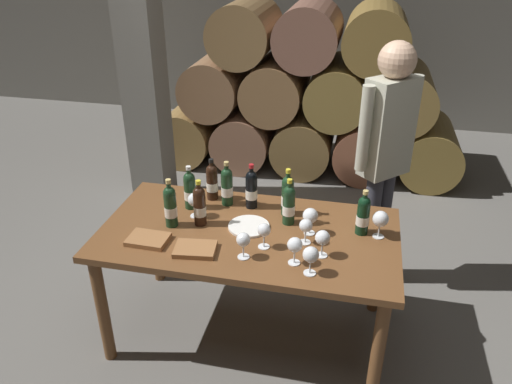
# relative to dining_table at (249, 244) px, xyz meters

# --- Properties ---
(ground_plane) EXTENTS (14.00, 14.00, 0.00)m
(ground_plane) POSITION_rel_dining_table_xyz_m (0.00, 0.00, -0.67)
(ground_plane) COLOR #66635E
(cellar_back_wall) EXTENTS (10.00, 0.24, 2.80)m
(cellar_back_wall) POSITION_rel_dining_table_xyz_m (0.00, 4.20, 0.73)
(cellar_back_wall) COLOR slate
(cellar_back_wall) RESTS_ON ground_plane
(barrel_stack) EXTENTS (3.12, 0.90, 1.69)m
(barrel_stack) POSITION_rel_dining_table_xyz_m (0.00, 2.60, 0.09)
(barrel_stack) COLOR olive
(barrel_stack) RESTS_ON ground_plane
(stone_pillar) EXTENTS (0.32, 0.32, 2.60)m
(stone_pillar) POSITION_rel_dining_table_xyz_m (-1.30, 1.60, 0.63)
(stone_pillar) COLOR slate
(stone_pillar) RESTS_ON ground_plane
(dining_table) EXTENTS (1.70, 0.90, 0.76)m
(dining_table) POSITION_rel_dining_table_xyz_m (0.00, 0.00, 0.00)
(dining_table) COLOR brown
(dining_table) RESTS_ON ground_plane
(wine_bottle_0) EXTENTS (0.07, 0.07, 0.27)m
(wine_bottle_0) POSITION_rel_dining_table_xyz_m (-0.31, 0.33, 0.21)
(wine_bottle_0) COLOR black
(wine_bottle_0) RESTS_ON dining_table
(wine_bottle_1) EXTENTS (0.07, 0.07, 0.30)m
(wine_bottle_1) POSITION_rel_dining_table_xyz_m (-0.45, -0.03, 0.22)
(wine_bottle_1) COLOR #19381E
(wine_bottle_1) RESTS_ON dining_table
(wine_bottle_2) EXTENTS (0.07, 0.07, 0.28)m
(wine_bottle_2) POSITION_rel_dining_table_xyz_m (-0.29, 0.02, 0.22)
(wine_bottle_2) COLOR black
(wine_bottle_2) RESTS_ON dining_table
(wine_bottle_3) EXTENTS (0.07, 0.07, 0.27)m
(wine_bottle_3) POSITION_rel_dining_table_xyz_m (0.63, 0.12, 0.21)
(wine_bottle_3) COLOR black
(wine_bottle_3) RESTS_ON dining_table
(wine_bottle_4) EXTENTS (0.07, 0.07, 0.29)m
(wine_bottle_4) POSITION_rel_dining_table_xyz_m (-0.05, 0.28, 0.22)
(wine_bottle_4) COLOR black
(wine_bottle_4) RESTS_ON dining_table
(wine_bottle_5) EXTENTS (0.07, 0.07, 0.29)m
(wine_bottle_5) POSITION_rel_dining_table_xyz_m (0.21, 0.14, 0.22)
(wine_bottle_5) COLOR #19381E
(wine_bottle_5) RESTS_ON dining_table
(wine_bottle_6) EXTENTS (0.07, 0.07, 0.28)m
(wine_bottle_6) POSITION_rel_dining_table_xyz_m (-0.41, 0.19, 0.21)
(wine_bottle_6) COLOR #19381E
(wine_bottle_6) RESTS_ON dining_table
(wine_bottle_7) EXTENTS (0.07, 0.07, 0.30)m
(wine_bottle_7) POSITION_rel_dining_table_xyz_m (0.18, 0.24, 0.22)
(wine_bottle_7) COLOR #19381E
(wine_bottle_7) RESTS_ON dining_table
(wine_bottle_8) EXTENTS (0.07, 0.07, 0.29)m
(wine_bottle_8) POSITION_rel_dining_table_xyz_m (-0.20, 0.28, 0.22)
(wine_bottle_8) COLOR #19381E
(wine_bottle_8) RESTS_ON dining_table
(wine_glass_0) EXTENTS (0.09, 0.09, 0.16)m
(wine_glass_0) POSITION_rel_dining_table_xyz_m (0.34, 0.05, 0.20)
(wine_glass_0) COLOR white
(wine_glass_0) RESTS_ON dining_table
(wine_glass_1) EXTENTS (0.07, 0.07, 0.15)m
(wine_glass_1) POSITION_rel_dining_table_xyz_m (0.03, -0.26, 0.20)
(wine_glass_1) COLOR white
(wine_glass_1) RESTS_ON dining_table
(wine_glass_2) EXTENTS (0.07, 0.07, 0.15)m
(wine_glass_2) POSITION_rel_dining_table_xyz_m (0.12, -0.14, 0.20)
(wine_glass_2) COLOR white
(wine_glass_2) RESTS_ON dining_table
(wine_glass_3) EXTENTS (0.07, 0.07, 0.15)m
(wine_glass_3) POSITION_rel_dining_table_xyz_m (0.33, -0.05, 0.20)
(wine_glass_3) COLOR white
(wine_glass_3) RESTS_ON dining_table
(wine_glass_4) EXTENTS (0.08, 0.08, 0.15)m
(wine_glass_4) POSITION_rel_dining_table_xyz_m (0.30, -0.25, 0.20)
(wine_glass_4) COLOR white
(wine_glass_4) RESTS_ON dining_table
(wine_glass_5) EXTENTS (0.09, 0.09, 0.16)m
(wine_glass_5) POSITION_rel_dining_table_xyz_m (0.73, 0.10, 0.21)
(wine_glass_5) COLOR white
(wine_glass_5) RESTS_ON dining_table
(wine_glass_6) EXTENTS (0.08, 0.08, 0.16)m
(wine_glass_6) POSITION_rel_dining_table_xyz_m (0.39, -0.32, 0.20)
(wine_glass_6) COLOR white
(wine_glass_6) RESTS_ON dining_table
(wine_glass_7) EXTENTS (0.08, 0.08, 0.16)m
(wine_glass_7) POSITION_rel_dining_table_xyz_m (-0.35, 0.09, 0.20)
(wine_glass_7) COLOR white
(wine_glass_7) RESTS_ON dining_table
(wine_glass_8) EXTENTS (0.08, 0.08, 0.15)m
(wine_glass_8) POSITION_rel_dining_table_xyz_m (0.43, -0.15, 0.20)
(wine_glass_8) COLOR white
(wine_glass_8) RESTS_ON dining_table
(tasting_notebook) EXTENTS (0.22, 0.17, 0.03)m
(tasting_notebook) POSITION_rel_dining_table_xyz_m (-0.52, -0.22, 0.11)
(tasting_notebook) COLOR #936038
(tasting_notebook) RESTS_ON dining_table
(leather_ledger) EXTENTS (0.24, 0.19, 0.03)m
(leather_ledger) POSITION_rel_dining_table_xyz_m (-0.23, -0.26, 0.11)
(leather_ledger) COLOR #936038
(leather_ledger) RESTS_ON dining_table
(serving_plate) EXTENTS (0.24, 0.24, 0.01)m
(serving_plate) POSITION_rel_dining_table_xyz_m (-0.01, 0.04, 0.10)
(serving_plate) COLOR white
(serving_plate) RESTS_ON dining_table
(sommelier_presenting) EXTENTS (0.37, 0.37, 1.72)m
(sommelier_presenting) POSITION_rel_dining_table_xyz_m (0.74, 0.75, 0.37)
(sommelier_presenting) COLOR #383842
(sommelier_presenting) RESTS_ON ground_plane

